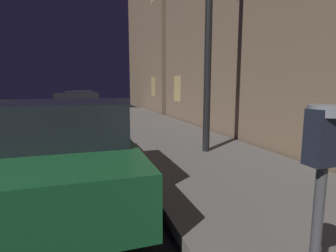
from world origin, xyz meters
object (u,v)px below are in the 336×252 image
(car_green, at_px, (68,149))
(car_yellow_cab, at_px, (83,99))
(parking_meter, at_px, (322,168))
(car_silver, at_px, (81,103))
(car_red, at_px, (79,110))

(car_green, height_order, car_yellow_cab, same)
(parking_meter, distance_m, car_silver, 15.76)
(car_green, relative_size, car_silver, 1.00)
(car_green, xyz_separation_m, car_yellow_cab, (0.00, 19.14, 0.01))
(car_red, xyz_separation_m, car_yellow_cab, (0.00, 12.24, -0.01))
(car_yellow_cab, bearing_deg, car_green, -90.00)
(car_red, distance_m, car_yellow_cab, 12.24)
(car_silver, relative_size, car_yellow_cab, 1.02)
(car_yellow_cab, bearing_deg, car_red, -90.00)
(parking_meter, relative_size, car_yellow_cab, 0.33)
(car_silver, height_order, car_yellow_cab, same)
(parking_meter, bearing_deg, car_green, 115.90)
(parking_meter, xyz_separation_m, car_red, (-1.49, 9.97, -0.48))
(car_red, relative_size, car_silver, 1.01)
(parking_meter, relative_size, car_green, 0.33)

